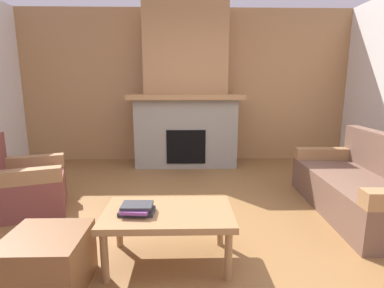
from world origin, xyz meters
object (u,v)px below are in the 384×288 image
couch (363,188)px  coffee_table (168,217)px  ottoman (47,262)px  fireplace (186,98)px  armchair (23,185)px

couch → coffee_table: 2.26m
ottoman → fireplace: bearing=74.0°
armchair → coffee_table: size_ratio=0.97×
couch → ottoman: bearing=-157.5°
fireplace → armchair: 2.84m
fireplace → coffee_table: fireplace is taller
couch → ottoman: couch is taller
armchair → ottoman: bearing=-57.2°
coffee_table → ottoman: 0.88m
armchair → coffee_table: armchair is taller
couch → armchair: same height
fireplace → coffee_table: size_ratio=2.70×
coffee_table → couch: bearing=23.1°
armchair → coffee_table: (1.67, -1.03, 0.08)m
couch → ottoman: (-2.89, -1.19, -0.09)m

